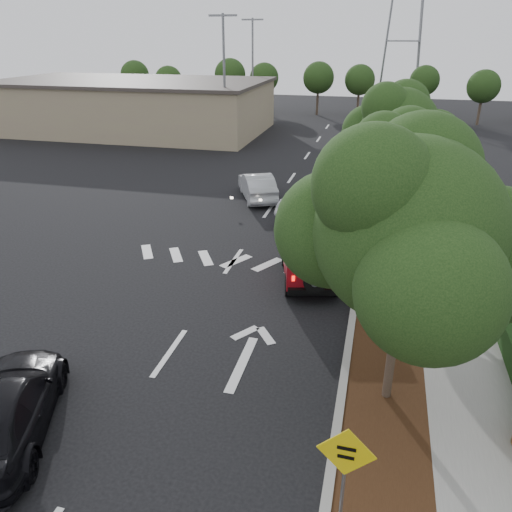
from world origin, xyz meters
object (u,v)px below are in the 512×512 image
(speed_hump_sign, at_px, (345,464))
(silver_suv_ahead, at_px, (328,199))
(red_jeep, at_px, (309,250))
(black_suv_oncoming, at_px, (3,409))

(speed_hump_sign, bearing_deg, silver_suv_ahead, 98.86)
(red_jeep, distance_m, silver_suv_ahead, 6.46)
(red_jeep, height_order, black_suv_oncoming, red_jeep)
(red_jeep, relative_size, speed_hump_sign, 1.94)
(red_jeep, distance_m, speed_hump_sign, 9.63)
(speed_hump_sign, bearing_deg, red_jeep, 103.36)
(silver_suv_ahead, distance_m, black_suv_oncoming, 16.18)
(black_suv_oncoming, bearing_deg, speed_hump_sign, 154.04)
(black_suv_oncoming, relative_size, speed_hump_sign, 2.24)
(silver_suv_ahead, height_order, speed_hump_sign, speed_hump_sign)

